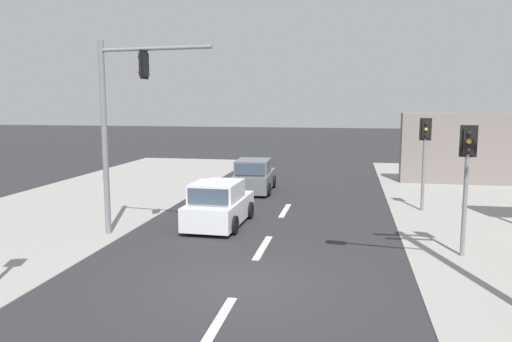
{
  "coord_description": "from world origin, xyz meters",
  "views": [
    {
      "loc": [
        2.38,
        -10.73,
        4.17
      ],
      "look_at": [
        -0.39,
        4.0,
        2.08
      ],
      "focal_mm": 35.0,
      "sensor_mm": 36.0,
      "label": 1
    }
  ],
  "objects_px": {
    "traffic_signal_mast": "(119,113)",
    "hatchback_receding_far": "(254,177)",
    "hatchback_crossing_left": "(219,205)",
    "pedestal_signal_right_kerb": "(467,168)",
    "pedestal_signal_far_median": "(425,148)"
  },
  "relations": [
    {
      "from": "traffic_signal_mast",
      "to": "hatchback_receding_far",
      "type": "xyz_separation_m",
      "value": [
        2.57,
        8.32,
        -3.13
      ]
    },
    {
      "from": "pedestal_signal_far_median",
      "to": "hatchback_crossing_left",
      "type": "height_order",
      "value": "pedestal_signal_far_median"
    },
    {
      "from": "pedestal_signal_right_kerb",
      "to": "pedestal_signal_far_median",
      "type": "height_order",
      "value": "same"
    },
    {
      "from": "hatchback_crossing_left",
      "to": "traffic_signal_mast",
      "type": "bearing_deg",
      "value": -145.12
    },
    {
      "from": "hatchback_receding_far",
      "to": "hatchback_crossing_left",
      "type": "bearing_deg",
      "value": -89.62
    },
    {
      "from": "pedestal_signal_far_median",
      "to": "traffic_signal_mast",
      "type": "bearing_deg",
      "value": -150.82
    },
    {
      "from": "pedestal_signal_right_kerb",
      "to": "pedestal_signal_far_median",
      "type": "distance_m",
      "value": 5.75
    },
    {
      "from": "pedestal_signal_far_median",
      "to": "hatchback_crossing_left",
      "type": "relative_size",
      "value": 0.97
    },
    {
      "from": "pedestal_signal_far_median",
      "to": "hatchback_receding_far",
      "type": "xyz_separation_m",
      "value": [
        -7.14,
        2.9,
        -1.71
      ]
    },
    {
      "from": "hatchback_crossing_left",
      "to": "hatchback_receding_far",
      "type": "bearing_deg",
      "value": 90.38
    },
    {
      "from": "hatchback_crossing_left",
      "to": "pedestal_signal_far_median",
      "type": "bearing_deg",
      "value": 26.9
    },
    {
      "from": "hatchback_receding_far",
      "to": "traffic_signal_mast",
      "type": "bearing_deg",
      "value": -107.16
    },
    {
      "from": "traffic_signal_mast",
      "to": "pedestal_signal_right_kerb",
      "type": "relative_size",
      "value": 1.69
    },
    {
      "from": "traffic_signal_mast",
      "to": "hatchback_crossing_left",
      "type": "xyz_separation_m",
      "value": [
        2.61,
        1.82,
        -3.13
      ]
    },
    {
      "from": "traffic_signal_mast",
      "to": "hatchback_receding_far",
      "type": "height_order",
      "value": "traffic_signal_mast"
    }
  ]
}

